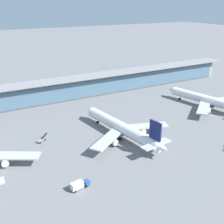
{
  "coord_description": "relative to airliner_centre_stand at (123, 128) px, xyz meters",
  "views": [
    {
      "loc": [
        -68.12,
        -105.52,
        63.0
      ],
      "look_at": [
        0.0,
        15.6,
        7.46
      ],
      "focal_mm": 44.77,
      "sensor_mm": 36.0,
      "label": 1
    }
  ],
  "objects": [
    {
      "name": "ground_plane",
      "position": [
        2.93,
        0.31,
        -5.11
      ],
      "size": [
        1200.0,
        1200.0,
        0.0
      ],
      "primitive_type": "plane",
      "color": "slate"
    },
    {
      "name": "airliner_right_stand",
      "position": [
        68.4,
        8.32,
        0.0
      ],
      "size": [
        45.84,
        60.45,
        16.22
      ],
      "color": "white",
      "rests_on": "ground"
    },
    {
      "name": "service_truck_near_nose_blue",
      "position": [
        -34.84,
        -27.01,
        -3.41
      ],
      "size": [
        7.58,
        3.5,
        3.1
      ],
      "color": "#234C9E",
      "rests_on": "ground"
    },
    {
      "name": "service_truck_by_tail_grey",
      "position": [
        -36.22,
        15.62,
        -4.3
      ],
      "size": [
        6.38,
        4.95,
        2.7
      ],
      "color": "gray",
      "rests_on": "ground"
    },
    {
      "name": "airliner_centre_stand",
      "position": [
        0.0,
        0.0,
        0.0
      ],
      "size": [
        46.4,
        60.83,
        16.22
      ],
      "color": "white",
      "rests_on": "ground"
    },
    {
      "name": "terminal_building",
      "position": [
        2.93,
        67.44,
        2.76
      ],
      "size": [
        262.25,
        12.8,
        15.2
      ],
      "color": "#9E998E",
      "rests_on": "ground"
    }
  ]
}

